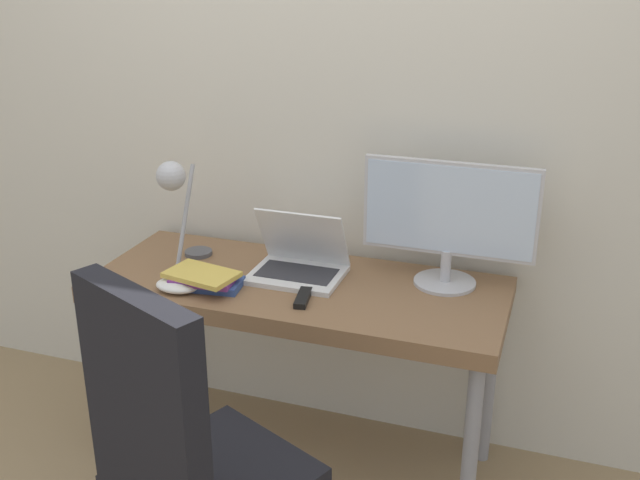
{
  "coord_description": "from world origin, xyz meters",
  "views": [
    {
      "loc": [
        0.85,
        -1.93,
        1.83
      ],
      "look_at": [
        0.09,
        0.26,
        0.92
      ],
      "focal_mm": 42.0,
      "sensor_mm": 36.0,
      "label": 1
    }
  ],
  "objects": [
    {
      "name": "wall_back",
      "position": [
        0.0,
        0.65,
        1.3
      ],
      "size": [
        8.0,
        0.05,
        2.6
      ],
      "color": "beige",
      "rests_on": "ground_plane"
    },
    {
      "name": "desk",
      "position": [
        0.0,
        0.29,
        0.67
      ],
      "size": [
        1.44,
        0.59,
        0.74
      ],
      "color": "brown",
      "rests_on": "ground_plane"
    },
    {
      "name": "laptop",
      "position": [
        -0.02,
        0.35,
        0.79
      ],
      "size": [
        0.32,
        0.25,
        0.24
      ],
      "color": "silver",
      "rests_on": "desk"
    },
    {
      "name": "monitor",
      "position": [
        0.49,
        0.45,
        0.99
      ],
      "size": [
        0.59,
        0.21,
        0.44
      ],
      "color": "#B7B7BC",
      "rests_on": "desk"
    },
    {
      "name": "desk_lamp",
      "position": [
        -0.44,
        0.27,
        1.04
      ],
      "size": [
        0.1,
        0.26,
        0.41
      ],
      "color": "#4C4C51",
      "rests_on": "desk"
    },
    {
      "name": "office_chair",
      "position": [
        0.0,
        -0.54,
        0.6
      ],
      "size": [
        0.59,
        0.6,
        1.11
      ],
      "color": "black",
      "rests_on": "ground_plane"
    },
    {
      "name": "book_stack",
      "position": [
        -0.29,
        0.14,
        0.78
      ],
      "size": [
        0.27,
        0.19,
        0.06
      ],
      "color": "#334C8C",
      "rests_on": "desk"
    },
    {
      "name": "tv_remote",
      "position": [
        0.07,
        0.16,
        0.75
      ],
      "size": [
        0.06,
        0.14,
        0.02
      ],
      "color": "black",
      "rests_on": "desk"
    },
    {
      "name": "game_controller",
      "position": [
        -0.36,
        0.09,
        0.76
      ],
      "size": [
        0.15,
        0.11,
        0.04
      ],
      "color": "white",
      "rests_on": "desk"
    }
  ]
}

